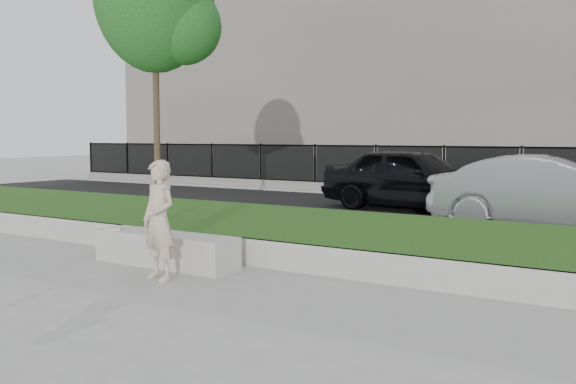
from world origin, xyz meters
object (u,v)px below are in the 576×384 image
Objects in this scene: car_dark at (413,179)px; car_silver at (548,193)px; stone_bench at (166,249)px; man at (159,220)px; book at (114,229)px.

car_dark reaches higher than car_silver.
stone_bench is 8.27m from car_dark.
car_silver is (4.04, 6.47, 0.53)m from stone_bench.
man is (0.59, -0.73, 0.55)m from stone_bench.
car_dark reaches higher than stone_bench.
book is at bearing -169.72° from stone_bench.
car_dark reaches higher than book.
car_dark is (0.54, 8.23, 0.59)m from stone_bench.
book is (-0.89, -0.16, 0.25)m from stone_bench.
car_silver reaches higher than stone_bench.
car_silver is (3.45, 7.20, -0.02)m from man.
book reaches higher than stone_bench.
car_silver is at bearing -110.53° from car_dark.
stone_bench is 0.52× the size of car_silver.
car_silver is (3.49, -1.76, -0.06)m from car_dark.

